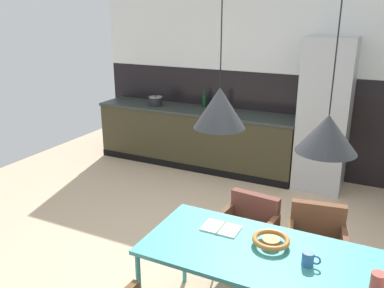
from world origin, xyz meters
TOP-DOWN VIEW (x-y plane):
  - ground_plane at (0.00, 0.00)m, footprint 7.82×7.82m
  - back_wall_splashback_dark at (0.00, 2.88)m, footprint 6.01×0.12m
  - back_wall_panel_upper at (0.00, 2.88)m, footprint 6.01×0.12m
  - kitchen_counter at (-1.31, 2.52)m, footprint 3.12×0.63m
  - refrigerator_column at (0.56, 2.52)m, footprint 0.62×0.60m
  - dining_table at (0.65, -0.47)m, footprint 1.64×0.78m
  - armchair_by_stool at (0.30, 0.30)m, footprint 0.53×0.52m
  - armchair_facing_counter at (0.89, 0.34)m, footprint 0.55×0.54m
  - fruit_bowl at (0.68, -0.37)m, footprint 0.26×0.26m
  - open_book at (0.28, -0.31)m, footprint 0.28×0.19m
  - mug_tall_blue at (0.95, -0.49)m, footprint 0.12×0.08m
  - mug_short_terracotta at (1.37, -0.55)m, footprint 0.13×0.08m
  - cooking_pot at (-1.96, 2.46)m, footprint 0.21×0.21m
  - bottle_oil_tall at (-1.24, 2.71)m, footprint 0.07×0.07m
  - bottle_spice_small at (-0.95, 2.58)m, footprint 0.07×0.07m
  - pendant_lamp_over_table_near at (0.32, -0.49)m, footprint 0.33×0.33m
  - pendant_lamp_over_table_far at (0.98, -0.45)m, footprint 0.36×0.36m

SIDE VIEW (x-z plane):
  - ground_plane at x=0.00m, z-range 0.00..0.00m
  - kitchen_counter at x=-1.31m, z-range 0.00..0.89m
  - armchair_facing_counter at x=0.89m, z-range 0.11..0.83m
  - armchair_by_stool at x=0.30m, z-range 0.12..0.83m
  - dining_table at x=0.65m, z-range 0.32..1.05m
  - back_wall_splashback_dark at x=0.00m, z-range 0.00..1.45m
  - open_book at x=0.28m, z-range 0.73..0.75m
  - fruit_bowl at x=0.68m, z-range 0.74..0.81m
  - mug_tall_blue at x=0.95m, z-range 0.73..0.83m
  - mug_short_terracotta at x=1.37m, z-range 0.73..0.84m
  - cooking_pot at x=-1.96m, z-range 0.87..1.04m
  - bottle_oil_tall at x=-1.24m, z-range 0.85..1.13m
  - refrigerator_column at x=0.56m, z-range 0.00..1.99m
  - bottle_spice_small at x=-0.95m, z-range 0.86..1.15m
  - pendant_lamp_over_table_far at x=0.98m, z-range 0.93..2.29m
  - pendant_lamp_over_table_near at x=0.32m, z-range 1.06..2.34m
  - back_wall_panel_upper at x=0.00m, z-range 1.45..2.90m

